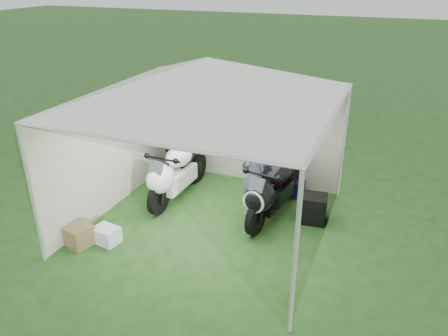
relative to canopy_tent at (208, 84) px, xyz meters
The scene contains 10 objects.
ground 2.58m from the canopy_tent, 89.22° to the right, with size 80.00×80.00×0.00m, color #204818.
canopy_tent is the anchor object (origin of this frame).
motorcycle_white 2.29m from the canopy_tent, 149.56° to the left, with size 0.53×2.19×1.08m.
motorcycle_black 2.28m from the canopy_tent, 31.64° to the left, with size 0.69×2.19×1.08m.
paddock_stand 3.10m from the canopy_tent, 54.69° to the left, with size 0.46×0.29×0.35m, color #262AB6.
person_dark_jacket 2.60m from the canopy_tent, 134.24° to the left, with size 0.92×0.72×1.89m, color black.
person_blue_jacket 1.95m from the canopy_tent, 42.33° to the left, with size 0.60×0.40×1.66m, color slate.
equipment_box 2.97m from the canopy_tent, 23.80° to the left, with size 0.52×0.42×0.52m, color black.
crate_0 3.06m from the canopy_tent, 137.99° to the right, with size 0.42×0.32×0.28m, color white.
crate_1 3.31m from the canopy_tent, 140.08° to the right, with size 0.39×0.39×0.35m, color brown.
Camera 1 is at (2.81, -6.25, 4.24)m, focal length 35.00 mm.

